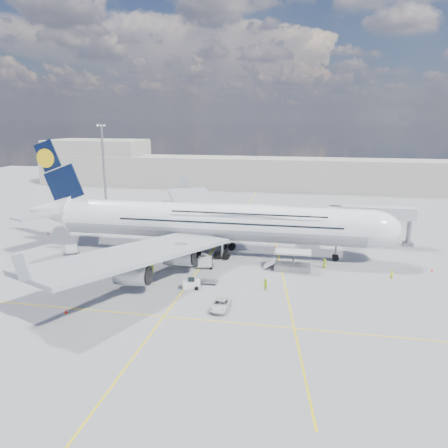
% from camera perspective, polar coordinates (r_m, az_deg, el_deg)
% --- Properties ---
extents(ground, '(300.00, 300.00, 0.00)m').
position_cam_1_polar(ground, '(81.12, -3.31, -5.93)').
color(ground, gray).
rests_on(ground, ground).
extents(taxi_line_main, '(0.25, 220.00, 0.01)m').
position_cam_1_polar(taxi_line_main, '(81.12, -3.31, -5.93)').
color(taxi_line_main, yellow).
rests_on(taxi_line_main, ground).
extents(taxi_line_cross, '(120.00, 0.25, 0.01)m').
position_cam_1_polar(taxi_line_cross, '(63.44, -7.88, -11.88)').
color(taxi_line_cross, yellow).
rests_on(taxi_line_cross, ground).
extents(taxi_line_diag, '(14.16, 99.06, 0.01)m').
position_cam_1_polar(taxi_line_diag, '(88.40, 7.17, -4.33)').
color(taxi_line_diag, yellow).
rests_on(taxi_line_diag, ground).
extents(airliner, '(77.26, 79.15, 23.71)m').
position_cam_1_polar(airliner, '(88.43, -1.61, 0.40)').
color(airliner, white).
rests_on(airliner, ground).
extents(jet_bridge, '(18.80, 12.10, 8.50)m').
position_cam_1_polar(jet_bridge, '(97.60, 17.06, 1.06)').
color(jet_bridge, '#B7B7BC').
rests_on(jet_bridge, ground).
extents(cargo_loader, '(8.53, 3.20, 3.67)m').
position_cam_1_polar(cargo_loader, '(81.15, 8.82, -5.13)').
color(cargo_loader, silver).
rests_on(cargo_loader, ground).
extents(light_mast, '(3.00, 0.70, 25.50)m').
position_cam_1_polar(light_mast, '(133.60, -15.42, 7.23)').
color(light_mast, gray).
rests_on(light_mast, ground).
extents(terminal, '(180.00, 16.00, 12.00)m').
position_cam_1_polar(terminal, '(171.33, 4.60, 6.60)').
color(terminal, '#B2AD9E').
rests_on(terminal, ground).
extents(hangar, '(40.00, 22.00, 18.00)m').
position_cam_1_polar(hangar, '(196.33, -16.15, 7.90)').
color(hangar, '#B2AD9E').
rests_on(hangar, ground).
extents(tree_line, '(160.00, 6.00, 8.00)m').
position_cam_1_polar(tree_line, '(216.17, 16.68, 7.03)').
color(tree_line, '#193814').
rests_on(tree_line, ground).
extents(dolly_row_a, '(3.10, 1.91, 0.43)m').
position_cam_1_polar(dolly_row_a, '(83.30, -16.08, -5.69)').
color(dolly_row_a, gray).
rests_on(dolly_row_a, ground).
extents(dolly_row_b, '(3.39, 2.04, 0.47)m').
position_cam_1_polar(dolly_row_b, '(77.02, -12.45, -7.05)').
color(dolly_row_b, gray).
rests_on(dolly_row_b, ground).
extents(dolly_row_c, '(3.60, 2.87, 2.02)m').
position_cam_1_polar(dolly_row_c, '(81.78, -11.88, -5.25)').
color(dolly_row_c, gray).
rests_on(dolly_row_c, ground).
extents(dolly_back, '(3.46, 2.83, 1.93)m').
position_cam_1_polar(dolly_back, '(94.68, -19.29, -3.13)').
color(dolly_back, gray).
rests_on(dolly_back, ground).
extents(dolly_nose_far, '(3.15, 1.72, 0.46)m').
position_cam_1_polar(dolly_nose_far, '(74.31, -2.09, -7.52)').
color(dolly_nose_far, gray).
rests_on(dolly_nose_far, ground).
extents(dolly_nose_near, '(3.56, 2.25, 2.11)m').
position_cam_1_polar(dolly_nose_near, '(81.43, -2.51, -5.00)').
color(dolly_nose_near, gray).
rests_on(dolly_nose_near, ground).
extents(baggage_tug, '(3.12, 2.18, 1.77)m').
position_cam_1_polar(baggage_tug, '(72.22, -4.29, -7.83)').
color(baggage_tug, silver).
rests_on(baggage_tug, ground).
extents(catering_truck_inner, '(7.72, 3.44, 4.49)m').
position_cam_1_polar(catering_truck_inner, '(104.99, -8.42, -0.26)').
color(catering_truck_inner, gray).
rests_on(catering_truck_inner, ground).
extents(catering_truck_outer, '(6.86, 4.67, 3.78)m').
position_cam_1_polar(catering_truck_outer, '(126.46, -6.74, 2.03)').
color(catering_truck_outer, gray).
rests_on(catering_truck_outer, ground).
extents(service_van, '(2.70, 5.29, 1.43)m').
position_cam_1_polar(service_van, '(64.73, -0.45, -10.50)').
color(service_van, white).
rests_on(service_van, ground).
extents(crew_nose, '(0.74, 0.58, 1.78)m').
position_cam_1_polar(crew_nose, '(80.89, 21.06, -6.26)').
color(crew_nose, '#E0FB1A').
rests_on(crew_nose, ground).
extents(crew_loader, '(1.21, 1.17, 1.97)m').
position_cam_1_polar(crew_loader, '(71.57, 5.42, -7.89)').
color(crew_loader, '#ACE618').
rests_on(crew_loader, ground).
extents(crew_wing, '(0.42, 0.93, 1.57)m').
position_cam_1_polar(crew_wing, '(81.24, -14.89, -5.77)').
color(crew_wing, '#AAFF1A').
rests_on(crew_wing, ground).
extents(crew_van, '(1.02, 1.00, 1.76)m').
position_cam_1_polar(crew_van, '(83.71, 13.00, -5.00)').
color(crew_van, '#BBDE17').
rests_on(crew_van, ground).
extents(crew_tug, '(1.30, 0.80, 1.95)m').
position_cam_1_polar(crew_tug, '(79.26, -9.39, -5.83)').
color(crew_tug, '#A7DF17').
rests_on(crew_tug, ground).
extents(cone_nose, '(0.45, 0.45, 0.57)m').
position_cam_1_polar(cone_nose, '(88.40, 25.52, -5.44)').
color(cone_nose, '#F7370D').
rests_on(cone_nose, ground).
extents(cone_wing_left_inner, '(0.43, 0.43, 0.55)m').
position_cam_1_polar(cone_wing_left_inner, '(104.84, -3.95, -1.21)').
color(cone_wing_left_inner, '#F7370D').
rests_on(cone_wing_left_inner, ground).
extents(cone_wing_left_outer, '(0.38, 0.38, 0.49)m').
position_cam_1_polar(cone_wing_left_outer, '(114.11, -3.54, 0.03)').
color(cone_wing_left_outer, '#F7370D').
rests_on(cone_wing_left_outer, ground).
extents(cone_wing_right_inner, '(0.49, 0.49, 0.62)m').
position_cam_1_polar(cone_wing_right_inner, '(84.73, -12.99, -5.19)').
color(cone_wing_right_inner, '#F7370D').
rests_on(cone_wing_right_inner, ground).
extents(cone_wing_right_outer, '(0.49, 0.49, 0.62)m').
position_cam_1_polar(cone_wing_right_outer, '(67.64, -19.93, -10.66)').
color(cone_wing_right_outer, '#F7370D').
rests_on(cone_wing_right_outer, ground).
extents(cone_tail, '(0.49, 0.49, 0.62)m').
position_cam_1_polar(cone_tail, '(112.52, -21.99, -1.14)').
color(cone_tail, '#F7370D').
rests_on(cone_tail, ground).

